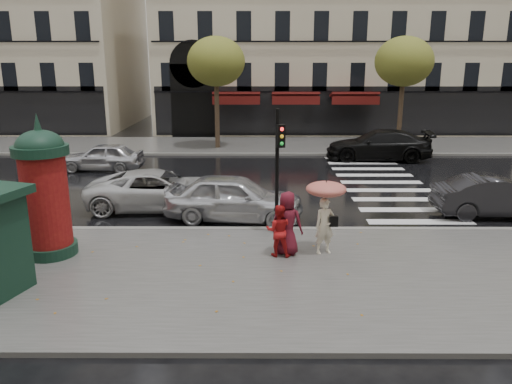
{
  "coord_description": "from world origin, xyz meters",
  "views": [
    {
      "loc": [
        0.47,
        -12.12,
        5.39
      ],
      "look_at": [
        0.41,
        1.5,
        1.72
      ],
      "focal_mm": 35.0,
      "sensor_mm": 36.0,
      "label": 1
    }
  ],
  "objects_px": {
    "car_silver": "(234,198)",
    "car_darkgrey": "(498,197)",
    "woman_red": "(279,231)",
    "woman_umbrella": "(326,205)",
    "man_burgundy": "(287,223)",
    "car_white": "(158,190)",
    "traffic_light": "(278,160)",
    "car_black": "(379,145)",
    "morris_column": "(45,189)",
    "car_far_silver": "(102,157)"
  },
  "relations": [
    {
      "from": "car_silver",
      "to": "car_darkgrey",
      "type": "height_order",
      "value": "car_silver"
    },
    {
      "from": "car_silver",
      "to": "woman_red",
      "type": "bearing_deg",
      "value": -151.28
    },
    {
      "from": "car_darkgrey",
      "to": "car_silver",
      "type": "bearing_deg",
      "value": 93.45
    },
    {
      "from": "woman_umbrella",
      "to": "man_burgundy",
      "type": "xyz_separation_m",
      "value": [
        -1.05,
        -0.05,
        -0.5
      ]
    },
    {
      "from": "man_burgundy",
      "to": "car_white",
      "type": "distance_m",
      "value": 6.44
    },
    {
      "from": "traffic_light",
      "to": "car_silver",
      "type": "relative_size",
      "value": 0.82
    },
    {
      "from": "woman_red",
      "to": "car_black",
      "type": "distance_m",
      "value": 15.27
    },
    {
      "from": "man_burgundy",
      "to": "car_silver",
      "type": "bearing_deg",
      "value": -47.5
    },
    {
      "from": "woman_umbrella",
      "to": "car_black",
      "type": "distance_m",
      "value": 14.64
    },
    {
      "from": "car_black",
      "to": "morris_column",
      "type": "bearing_deg",
      "value": -36.39
    },
    {
      "from": "woman_umbrella",
      "to": "traffic_light",
      "type": "xyz_separation_m",
      "value": [
        -1.25,
        1.54,
        0.94
      ]
    },
    {
      "from": "car_white",
      "to": "car_black",
      "type": "height_order",
      "value": "car_black"
    },
    {
      "from": "morris_column",
      "to": "traffic_light",
      "type": "height_order",
      "value": "morris_column"
    },
    {
      "from": "morris_column",
      "to": "car_white",
      "type": "relative_size",
      "value": 0.76
    },
    {
      "from": "woman_red",
      "to": "man_burgundy",
      "type": "height_order",
      "value": "man_burgundy"
    },
    {
      "from": "woman_red",
      "to": "car_darkgrey",
      "type": "relative_size",
      "value": 0.33
    },
    {
      "from": "man_burgundy",
      "to": "traffic_light",
      "type": "distance_m",
      "value": 2.16
    },
    {
      "from": "traffic_light",
      "to": "car_far_silver",
      "type": "height_order",
      "value": "traffic_light"
    },
    {
      "from": "woman_red",
      "to": "traffic_light",
      "type": "xyz_separation_m",
      "value": [
        0.04,
        1.74,
        1.6
      ]
    },
    {
      "from": "woman_umbrella",
      "to": "man_burgundy",
      "type": "bearing_deg",
      "value": -177.12
    },
    {
      "from": "car_silver",
      "to": "car_white",
      "type": "relative_size",
      "value": 0.91
    },
    {
      "from": "car_darkgrey",
      "to": "woman_umbrella",
      "type": "bearing_deg",
      "value": 120.43
    },
    {
      "from": "car_white",
      "to": "traffic_light",
      "type": "bearing_deg",
      "value": -128.08
    },
    {
      "from": "car_silver",
      "to": "morris_column",
      "type": "bearing_deg",
      "value": 131.67
    },
    {
      "from": "car_darkgrey",
      "to": "car_white",
      "type": "xyz_separation_m",
      "value": [
        -12.03,
        0.84,
        -0.0
      ]
    },
    {
      "from": "man_burgundy",
      "to": "morris_column",
      "type": "bearing_deg",
      "value": 17.23
    },
    {
      "from": "man_burgundy",
      "to": "car_white",
      "type": "relative_size",
      "value": 0.35
    },
    {
      "from": "woman_red",
      "to": "car_black",
      "type": "xyz_separation_m",
      "value": [
        6.0,
        14.04,
        -0.03
      ]
    },
    {
      "from": "car_silver",
      "to": "car_darkgrey",
      "type": "distance_m",
      "value": 9.2
    },
    {
      "from": "traffic_light",
      "to": "car_white",
      "type": "xyz_separation_m",
      "value": [
        -4.26,
        3.05,
        -1.73
      ]
    },
    {
      "from": "woman_umbrella",
      "to": "car_silver",
      "type": "distance_m",
      "value": 4.29
    },
    {
      "from": "woman_red",
      "to": "car_darkgrey",
      "type": "distance_m",
      "value": 8.75
    },
    {
      "from": "car_silver",
      "to": "car_white",
      "type": "xyz_separation_m",
      "value": [
        -2.84,
        1.31,
        -0.09
      ]
    },
    {
      "from": "traffic_light",
      "to": "car_black",
      "type": "relative_size",
      "value": 0.68
    },
    {
      "from": "car_white",
      "to": "car_far_silver",
      "type": "height_order",
      "value": "car_white"
    },
    {
      "from": "traffic_light",
      "to": "man_burgundy",
      "type": "bearing_deg",
      "value": -83.04
    },
    {
      "from": "man_burgundy",
      "to": "morris_column",
      "type": "height_order",
      "value": "morris_column"
    },
    {
      "from": "traffic_light",
      "to": "car_silver",
      "type": "height_order",
      "value": "traffic_light"
    },
    {
      "from": "man_burgundy",
      "to": "car_black",
      "type": "bearing_deg",
      "value": -95.77
    },
    {
      "from": "morris_column",
      "to": "car_black",
      "type": "relative_size",
      "value": 0.7
    },
    {
      "from": "woman_umbrella",
      "to": "car_darkgrey",
      "type": "xyz_separation_m",
      "value": [
        6.53,
        3.75,
        -0.79
      ]
    },
    {
      "from": "car_darkgrey",
      "to": "car_far_silver",
      "type": "bearing_deg",
      "value": 65.87
    },
    {
      "from": "woman_umbrella",
      "to": "traffic_light",
      "type": "height_order",
      "value": "traffic_light"
    },
    {
      "from": "woman_red",
      "to": "car_far_silver",
      "type": "bearing_deg",
      "value": -46.23
    },
    {
      "from": "car_far_silver",
      "to": "car_darkgrey",
      "type": "bearing_deg",
      "value": 67.15
    },
    {
      "from": "traffic_light",
      "to": "car_silver",
      "type": "xyz_separation_m",
      "value": [
        -1.41,
        1.74,
        -1.65
      ]
    },
    {
      "from": "car_white",
      "to": "woman_red",
      "type": "bearing_deg",
      "value": -141.11
    },
    {
      "from": "woman_umbrella",
      "to": "woman_red",
      "type": "relative_size",
      "value": 1.45
    },
    {
      "from": "car_black",
      "to": "car_silver",
      "type": "bearing_deg",
      "value": -29.91
    },
    {
      "from": "man_burgundy",
      "to": "car_darkgrey",
      "type": "relative_size",
      "value": 0.41
    }
  ]
}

